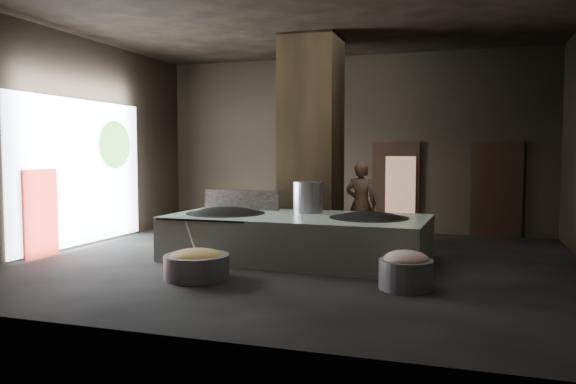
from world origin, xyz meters
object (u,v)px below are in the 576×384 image
(hearth_platform, at_px, (297,238))
(cook, at_px, (361,204))
(veg_basin, at_px, (197,267))
(stock_pot, at_px, (308,198))
(wok_right, at_px, (369,223))
(wok_left, at_px, (226,218))
(meat_basin, at_px, (406,274))

(hearth_platform, bearing_deg, cook, 66.92)
(veg_basin, bearing_deg, hearth_platform, 62.42)
(veg_basin, bearing_deg, stock_pot, 66.71)
(cook, bearing_deg, wok_right, 106.35)
(wok_left, distance_m, meat_basin, 4.05)
(wok_left, xyz_separation_m, wok_right, (2.80, 0.10, 0.00))
(wok_right, xyz_separation_m, veg_basin, (-2.41, -2.08, -0.56))
(meat_basin, bearing_deg, wok_left, 155.69)
(hearth_platform, xyz_separation_m, wok_right, (1.35, 0.05, 0.33))
(meat_basin, bearing_deg, wok_right, 116.08)
(wok_left, bearing_deg, cook, 39.26)
(stock_pot, distance_m, cook, 1.54)
(wok_right, xyz_separation_m, cook, (-0.49, 1.79, 0.17))
(wok_left, bearing_deg, hearth_platform, 1.97)
(hearth_platform, height_order, wok_right, wok_right)
(hearth_platform, xyz_separation_m, wok_left, (-1.45, -0.05, 0.33))
(wok_right, height_order, meat_basin, wok_right)
(hearth_platform, distance_m, wok_right, 1.39)
(stock_pot, bearing_deg, wok_left, -158.20)
(wok_right, xyz_separation_m, stock_pot, (-1.30, 0.50, 0.38))
(hearth_platform, bearing_deg, stock_pot, 86.82)
(wok_left, relative_size, veg_basin, 1.45)
(wok_left, bearing_deg, wok_right, 2.05)
(wok_left, relative_size, wok_right, 1.07)
(wok_left, height_order, cook, cook)
(stock_pot, relative_size, meat_basin, 0.78)
(hearth_platform, relative_size, stock_pot, 7.67)
(wok_right, bearing_deg, veg_basin, -139.18)
(veg_basin, bearing_deg, wok_left, 101.08)
(wok_right, relative_size, meat_basin, 1.76)
(hearth_platform, distance_m, meat_basin, 2.80)
(wok_left, xyz_separation_m, meat_basin, (3.66, -1.65, -0.53))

